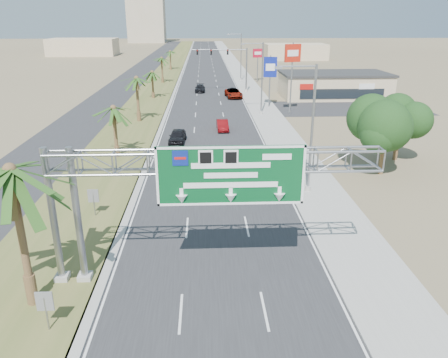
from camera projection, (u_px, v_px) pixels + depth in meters
name	position (u px, v px, depth m)	size (l,w,h in m)	color
road	(206.00, 70.00, 117.25)	(12.00, 300.00, 0.02)	#28282B
sidewalk_right	(238.00, 69.00, 117.60)	(4.00, 300.00, 0.10)	#9E9B93
median_grass	(169.00, 70.00, 116.80)	(7.00, 300.00, 0.12)	#525D29
opposing_road	(143.00, 70.00, 116.52)	(8.00, 300.00, 0.02)	#28282B
sign_gantry	(198.00, 172.00, 21.36)	(16.75, 1.24, 7.50)	gray
palm_near	(10.00, 171.00, 18.90)	(5.70, 5.70, 8.35)	brown
palm_row_b	(113.00, 109.00, 42.08)	(3.99, 3.99, 5.95)	brown
palm_row_c	(136.00, 79.00, 56.80)	(3.99, 3.99, 6.75)	brown
palm_row_d	(152.00, 72.00, 74.09)	(3.99, 3.99, 5.45)	brown
palm_row_e	(162.00, 59.00, 91.66)	(3.99, 3.99, 6.15)	brown
palm_row_f	(170.00, 52.00, 115.21)	(3.99, 3.99, 5.75)	brown
streetlight_near	(309.00, 135.00, 33.50)	(3.27, 0.44, 10.00)	gray
streetlight_mid	(261.00, 82.00, 61.60)	(3.27, 0.44, 10.00)	gray
streetlight_far	(240.00, 59.00, 95.33)	(3.27, 0.44, 10.00)	gray
signal_mast	(236.00, 66.00, 80.17)	(10.28, 0.71, 8.00)	gray
store_building	(334.00, 86.00, 76.29)	(18.00, 10.00, 4.00)	tan
oak_near	(387.00, 124.00, 37.64)	(4.50, 4.50, 6.80)	brown
oak_far	(400.00, 122.00, 41.76)	(3.50, 3.50, 5.60)	brown
median_signback_a	(45.00, 304.00, 18.99)	(0.75, 0.08, 2.08)	gray
median_signback_b	(93.00, 198.00, 30.20)	(0.75, 0.08, 2.08)	gray
tower_distant	(146.00, 9.00, 240.94)	(20.00, 16.00, 35.00)	tan
building_distant_left	(83.00, 47.00, 161.11)	(24.00, 14.00, 6.00)	tan
building_distant_right	(295.00, 52.00, 145.77)	(20.00, 12.00, 5.00)	tan
car_left_lane	(177.00, 136.00, 48.71)	(1.71, 4.26, 1.45)	black
car_mid_lane	(222.00, 125.00, 54.04)	(1.37, 3.92, 1.29)	#68090C
car_right_lane	(233.00, 93.00, 76.07)	(2.58, 5.60, 1.56)	gray
car_far	(200.00, 89.00, 82.00)	(1.82, 4.49, 1.30)	black
pole_sign_red_near	(293.00, 58.00, 60.26)	(2.37, 1.05, 9.99)	gray
pole_sign_blue	(270.00, 69.00, 66.29)	(2.01, 0.44, 7.82)	gray
pole_sign_red_far	(258.00, 55.00, 93.11)	(2.20, 0.86, 7.17)	gray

